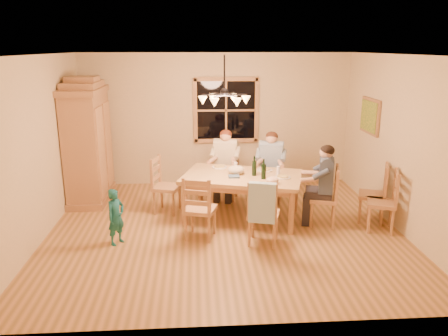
{
  "coord_description": "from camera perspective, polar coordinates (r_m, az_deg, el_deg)",
  "views": [
    {
      "loc": [
        -0.43,
        -6.44,
        2.82
      ],
      "look_at": [
        0.0,
        0.1,
        0.98
      ],
      "focal_mm": 35.0,
      "sensor_mm": 36.0,
      "label": 1
    }
  ],
  "objects": [
    {
      "name": "wine_bottle_b",
      "position": [
        7.0,
        5.2,
        -0.12
      ],
      "size": [
        0.08,
        0.08,
        0.33
      ],
      "primitive_type": "cylinder",
      "color": "black",
      "rests_on": "dining_table"
    },
    {
      "name": "chandelier",
      "position": [
        6.49,
        0.05,
        9.08
      ],
      "size": [
        0.77,
        0.68,
        0.71
      ],
      "color": "black",
      "rests_on": "ceiling"
    },
    {
      "name": "chair_far_left",
      "position": [
        8.3,
        0.21,
        -2.01
      ],
      "size": [
        0.54,
        0.53,
        0.99
      ],
      "rotation": [
        0.0,
        0.0,
        2.86
      ],
      "color": "#A8764A",
      "rests_on": "floor"
    },
    {
      "name": "chair_far_right",
      "position": [
        8.17,
        6.06,
        -2.39
      ],
      "size": [
        0.54,
        0.53,
        0.99
      ],
      "rotation": [
        0.0,
        0.0,
        2.86
      ],
      "color": "#A8764A",
      "rests_on": "floor"
    },
    {
      "name": "cloth_bundle",
      "position": [
        7.24,
        1.58,
        -0.25
      ],
      "size": [
        0.28,
        0.22,
        0.15
      ],
      "primitive_type": "ellipsoid",
      "color": "#C3B38D",
      "rests_on": "dining_table"
    },
    {
      "name": "wine_bottle_a",
      "position": [
        7.17,
        3.98,
        0.3
      ],
      "size": [
        0.08,
        0.08,
        0.33
      ],
      "primitive_type": "cylinder",
      "color": "black",
      "rests_on": "dining_table"
    },
    {
      "name": "window",
      "position": [
        9.01,
        0.27,
        7.55
      ],
      "size": [
        1.3,
        0.06,
        1.3
      ],
      "color": "black",
      "rests_on": "wall_back"
    },
    {
      "name": "adult_slate_man",
      "position": [
        7.11,
        13.03,
        -0.93
      ],
      "size": [
        0.51,
        0.48,
        0.87
      ],
      "rotation": [
        0.0,
        0.0,
        1.29
      ],
      "color": "#3C4960",
      "rests_on": "floor"
    },
    {
      "name": "chair_spare_front",
      "position": [
        7.32,
        19.75,
        -5.43
      ],
      "size": [
        0.54,
        0.56,
        0.99
      ],
      "rotation": [
        0.0,
        0.0,
        1.22
      ],
      "color": "#A8764A",
      "rests_on": "floor"
    },
    {
      "name": "wall_right",
      "position": [
        7.33,
        22.07,
        2.92
      ],
      "size": [
        0.02,
        5.0,
        2.7
      ],
      "primitive_type": "cube",
      "color": "beige",
      "rests_on": "floor"
    },
    {
      "name": "floor",
      "position": [
        7.04,
        0.05,
        -7.96
      ],
      "size": [
        5.5,
        5.5,
        0.0
      ],
      "primitive_type": "plane",
      "color": "olive",
      "rests_on": "ground"
    },
    {
      "name": "cap",
      "position": [
        6.8,
        6.32,
        -1.6
      ],
      "size": [
        0.2,
        0.2,
        0.11
      ],
      "primitive_type": "ellipsoid",
      "color": "beige",
      "rests_on": "dining_table"
    },
    {
      "name": "plate_slate",
      "position": [
        7.13,
        7.68,
        -1.21
      ],
      "size": [
        0.26,
        0.26,
        0.02
      ],
      "primitive_type": "cylinder",
      "color": "white",
      "rests_on": "dining_table"
    },
    {
      "name": "plate_plaid",
      "position": [
        7.51,
        5.35,
        -0.27
      ],
      "size": [
        0.26,
        0.26,
        0.02
      ],
      "primitive_type": "cylinder",
      "color": "white",
      "rests_on": "dining_table"
    },
    {
      "name": "wall_left",
      "position": [
        7.0,
        -23.06,
        2.26
      ],
      "size": [
        0.02,
        5.0,
        2.7
      ],
      "primitive_type": "cube",
      "color": "beige",
      "rests_on": "floor"
    },
    {
      "name": "chair_end_right",
      "position": [
        7.28,
        12.78,
        -5.0
      ],
      "size": [
        0.53,
        0.54,
        0.99
      ],
      "rotation": [
        0.0,
        0.0,
        1.29
      ],
      "color": "#A8764A",
      "rests_on": "floor"
    },
    {
      "name": "chair_spare_back",
      "position": [
        7.64,
        18.67,
        -4.44
      ],
      "size": [
        0.56,
        0.57,
        0.99
      ],
      "rotation": [
        0.0,
        0.0,
        1.18
      ],
      "color": "#A8764A",
      "rests_on": "floor"
    },
    {
      "name": "armoire",
      "position": [
        8.46,
        -17.32,
        2.91
      ],
      "size": [
        0.66,
        1.4,
        2.3
      ],
      "color": "olive",
      "rests_on": "floor"
    },
    {
      "name": "wine_glass_a",
      "position": [
        7.49,
        1.53,
        0.24
      ],
      "size": [
        0.06,
        0.06,
        0.14
      ],
      "primitive_type": "cylinder",
      "color": "silver",
      "rests_on": "dining_table"
    },
    {
      "name": "napkin",
      "position": [
        7.09,
        1.3,
        -1.12
      ],
      "size": [
        0.21,
        0.18,
        0.03
      ],
      "primitive_type": "cube",
      "rotation": [
        0.0,
        0.0,
        -0.28
      ],
      "color": "#456080",
      "rests_on": "dining_table"
    },
    {
      "name": "chair_end_left",
      "position": [
        7.7,
        -7.45,
        -3.57
      ],
      "size": [
        0.53,
        0.54,
        0.99
      ],
      "rotation": [
        0.0,
        0.0,
        -1.85
      ],
      "color": "#A8764A",
      "rests_on": "floor"
    },
    {
      "name": "towel",
      "position": [
        6.15,
        5.01,
        -4.57
      ],
      "size": [
        0.39,
        0.2,
        0.58
      ],
      "primitive_type": "cube",
      "rotation": [
        0.0,
        0.0,
        -0.28
      ],
      "color": "#98BECD",
      "rests_on": "chair_near_right"
    },
    {
      "name": "wall_back",
      "position": [
        9.07,
        -1.02,
        6.31
      ],
      "size": [
        5.5,
        0.02,
        2.7
      ],
      "primitive_type": "cube",
      "color": "beige",
      "rests_on": "floor"
    },
    {
      "name": "adult_plaid_man",
      "position": [
        8.02,
        6.17,
        1.27
      ],
      "size": [
        0.48,
        0.51,
        0.87
      ],
      "rotation": [
        0.0,
        0.0,
        2.86
      ],
      "color": "#2D557C",
      "rests_on": "floor"
    },
    {
      "name": "painting",
      "position": [
        8.35,
        18.51,
        6.44
      ],
      "size": [
        0.06,
        0.78,
        0.64
      ],
      "color": "olive",
      "rests_on": "wall_right"
    },
    {
      "name": "child",
      "position": [
        6.58,
        -13.94,
        -6.2
      ],
      "size": [
        0.34,
        0.37,
        0.84
      ],
      "primitive_type": "imported",
      "rotation": [
        0.0,
        0.0,
        0.94
      ],
      "color": "#165E67",
      "rests_on": "floor"
    },
    {
      "name": "plate_woman",
      "position": [
        7.65,
        -0.59,
        0.1
      ],
      "size": [
        0.26,
        0.26,
        0.02
      ],
      "primitive_type": "cylinder",
      "color": "white",
      "rests_on": "dining_table"
    },
    {
      "name": "chair_near_right",
      "position": [
        6.47,
        5.15,
        -7.3
      ],
      "size": [
        0.54,
        0.53,
        0.99
      ],
      "rotation": [
        0.0,
        0.0,
        -0.28
      ],
      "color": "#A8764A",
      "rests_on": "floor"
    },
    {
      "name": "wine_glass_b",
      "position": [
        7.29,
        7.12,
        -0.31
      ],
      "size": [
        0.06,
        0.06,
        0.14
      ],
      "primitive_type": "cylinder",
      "color": "silver",
      "rests_on": "dining_table"
    },
    {
      "name": "chair_near_left",
      "position": [
        6.65,
        -3.12,
        -6.62
      ],
      "size": [
        0.54,
        0.53,
        0.99
      ],
      "rotation": [
        0.0,
        0.0,
        -0.28
      ],
      "color": "#A8764A",
      "rests_on": "floor"
    },
    {
      "name": "ceiling",
      "position": [
        6.45,
        0.05,
        14.59
      ],
      "size": [
        5.5,
        5.0,
        0.02
      ],
      "primitive_type": "cube",
      "color": "white",
      "rests_on": "wall_back"
    },
    {
      "name": "adult_woman",
      "position": [
        8.15,
        0.21,
        1.6
      ],
      "size": [
        0.48,
        0.51,
        0.87
      ],
      "rotation": [
        0.0,
        0.0,
        2.86
      ],
      "color": "beige",
      "rests_on": "floor"
    },
    {
      "name": "dining_table",
      "position": [
        7.26,
        2.4,
        -1.66
      ],
      "size": [
        2.17,
        1.66,
        0.76
      ],
      "rotation": [
        0.0,
        0.0,
        -0.28
      ],
      "color": "#AE824D",
      "rests_on": "floor"
    }
  ]
}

